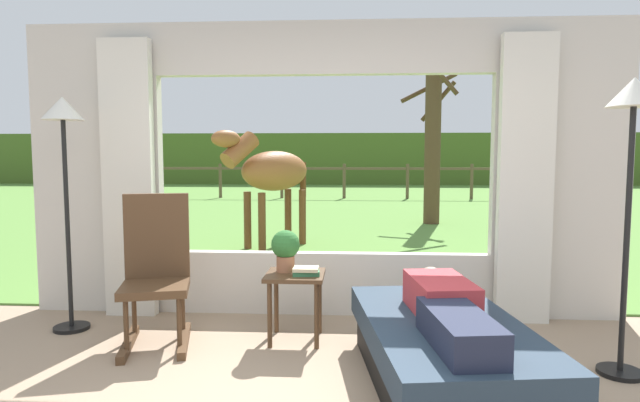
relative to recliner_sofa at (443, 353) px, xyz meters
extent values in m
cube|color=beige|center=(-2.84, 1.47, 1.06)|extent=(1.15, 0.12, 2.55)
cube|color=beige|center=(1.21, 1.47, 1.06)|extent=(1.15, 0.12, 2.55)
cube|color=beige|center=(-0.81, 1.47, 0.06)|extent=(2.90, 0.12, 0.55)
cube|color=beige|center=(-0.81, 1.47, 2.11)|extent=(2.90, 0.12, 0.45)
cube|color=silver|center=(-2.50, 1.33, 0.98)|extent=(0.44, 0.10, 2.40)
cube|color=silver|center=(0.88, 1.33, 0.98)|extent=(0.44, 0.10, 2.40)
cube|color=#568438|center=(-0.81, 12.37, -0.21)|extent=(36.00, 21.68, 0.02)
cube|color=#486225|center=(-0.81, 22.21, 0.98)|extent=(36.00, 2.00, 2.40)
cube|color=black|center=(0.00, 0.00, -0.10)|extent=(1.03, 1.66, 0.24)
cube|color=#233342|center=(0.00, 0.00, 0.11)|extent=(1.12, 1.80, 0.18)
cube|color=#B23338|center=(0.00, 0.15, 0.31)|extent=(0.42, 0.64, 0.22)
cube|color=#1E2338|center=(0.00, -0.45, 0.29)|extent=(0.37, 0.71, 0.18)
sphere|color=tan|center=(0.00, 0.54, 0.31)|extent=(0.20, 0.20, 0.20)
cube|color=#4C331E|center=(-2.00, 0.58, 0.22)|extent=(0.58, 0.58, 0.06)
cube|color=#4C331E|center=(-2.05, 0.78, 0.56)|extent=(0.48, 0.18, 0.68)
cube|color=#4C331E|center=(-2.20, 0.53, -0.19)|extent=(0.23, 0.67, 0.06)
cube|color=#4C331E|center=(-1.81, 0.63, -0.19)|extent=(0.23, 0.67, 0.06)
cylinder|color=#4C331E|center=(-2.13, 0.36, 0.02)|extent=(0.04, 0.04, 0.38)
cylinder|color=#4C331E|center=(-1.78, 0.45, 0.02)|extent=(0.04, 0.04, 0.38)
cylinder|color=#4C331E|center=(-2.22, 0.71, 0.02)|extent=(0.04, 0.04, 0.38)
cylinder|color=#4C331E|center=(-1.87, 0.80, 0.02)|extent=(0.04, 0.04, 0.38)
cube|color=#4C331E|center=(-0.99, 0.77, 0.29)|extent=(0.44, 0.44, 0.03)
cylinder|color=#4C331E|center=(-1.16, 0.60, 0.03)|extent=(0.04, 0.04, 0.49)
cylinder|color=#4C331E|center=(-0.82, 0.60, 0.03)|extent=(0.04, 0.04, 0.49)
cylinder|color=#4C331E|center=(-1.16, 0.94, 0.03)|extent=(0.04, 0.04, 0.49)
cylinder|color=#4C331E|center=(-0.82, 0.94, 0.03)|extent=(0.04, 0.04, 0.49)
cylinder|color=#9E6042|center=(-1.07, 0.83, 0.36)|extent=(0.14, 0.14, 0.12)
sphere|color=#2D6B2D|center=(-1.07, 0.83, 0.51)|extent=(0.22, 0.22, 0.22)
cube|color=#337247|center=(-0.90, 0.71, 0.32)|extent=(0.21, 0.15, 0.04)
cube|color=beige|center=(-0.90, 0.70, 0.35)|extent=(0.19, 0.15, 0.03)
cylinder|color=black|center=(-2.83, 0.90, -0.20)|extent=(0.28, 0.28, 0.03)
cylinder|color=black|center=(-2.83, 0.90, 0.63)|extent=(0.04, 0.04, 1.69)
cone|color=white|center=(-2.83, 0.90, 1.56)|extent=(0.32, 0.32, 0.18)
cylinder|color=black|center=(1.18, 0.26, -0.20)|extent=(0.28, 0.28, 0.03)
cylinder|color=black|center=(1.18, 0.26, 0.64)|extent=(0.04, 0.04, 1.71)
cone|color=white|center=(1.18, 0.26, 1.58)|extent=(0.32, 0.32, 0.18)
ellipsoid|color=brown|center=(-1.72, 4.76, 0.95)|extent=(1.21, 1.32, 0.60)
cylinder|color=brown|center=(-2.14, 4.23, 1.26)|extent=(0.58, 0.63, 0.53)
ellipsoid|color=brown|center=(-2.29, 4.04, 1.41)|extent=(0.46, 0.50, 0.24)
cube|color=#593319|center=(-2.09, 4.29, 1.29)|extent=(0.33, 0.38, 0.32)
cylinder|color=#593319|center=(-1.34, 5.23, 0.80)|extent=(0.14, 0.14, 0.55)
cylinder|color=#593319|center=(-1.85, 4.33, 0.23)|extent=(0.11, 0.11, 0.85)
cylinder|color=#593319|center=(-2.10, 4.53, 0.23)|extent=(0.11, 0.11, 0.85)
cylinder|color=#593319|center=(-1.33, 4.99, 0.23)|extent=(0.11, 0.11, 0.85)
cylinder|color=#593319|center=(-1.58, 5.19, 0.23)|extent=(0.11, 0.11, 0.85)
cylinder|color=#4C3823|center=(1.05, 7.60, 1.35)|extent=(0.32, 0.32, 3.11)
cylinder|color=#47331E|center=(1.20, 7.92, 2.28)|extent=(0.70, 0.38, 0.81)
cylinder|color=#47331E|center=(1.02, 8.04, 2.58)|extent=(1.17, 0.18, 0.64)
cylinder|color=#47331E|center=(1.07, 7.21, 2.77)|extent=(0.82, 0.13, 0.90)
cylinder|color=brown|center=(-8.81, 13.62, 0.35)|extent=(0.10, 0.10, 1.10)
cylinder|color=brown|center=(-6.81, 13.62, 0.35)|extent=(0.10, 0.10, 1.10)
cylinder|color=brown|center=(-4.81, 13.62, 0.35)|extent=(0.10, 0.10, 1.10)
cylinder|color=brown|center=(-2.81, 13.62, 0.35)|extent=(0.10, 0.10, 1.10)
cylinder|color=brown|center=(-0.81, 13.62, 0.35)|extent=(0.10, 0.10, 1.10)
cylinder|color=brown|center=(1.19, 13.62, 0.35)|extent=(0.10, 0.10, 1.10)
cylinder|color=brown|center=(3.19, 13.62, 0.35)|extent=(0.10, 0.10, 1.10)
cylinder|color=brown|center=(5.19, 13.62, 0.35)|extent=(0.10, 0.10, 1.10)
cylinder|color=brown|center=(7.19, 13.62, 0.35)|extent=(0.10, 0.10, 1.10)
cube|color=brown|center=(-0.81, 13.62, 0.75)|extent=(16.00, 0.06, 0.08)
camera|label=1|loc=(-0.56, -3.14, 1.20)|focal=29.59mm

